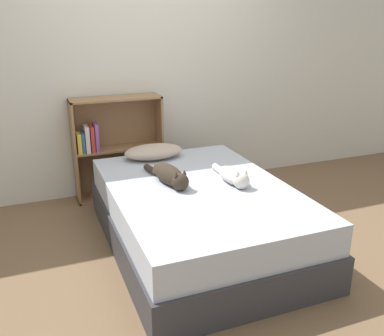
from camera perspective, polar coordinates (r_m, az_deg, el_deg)
name	(u,v)px	position (r m, az deg, el deg)	size (l,w,h in m)	color
ground_plane	(199,245)	(3.50, 0.90, -10.17)	(8.00, 8.00, 0.00)	brown
wall_back	(146,68)	(4.40, -6.17, 13.08)	(8.00, 0.06, 2.50)	silver
bed	(199,217)	(3.39, 0.92, -6.49)	(1.35, 1.96, 0.51)	#333338
pillow	(154,152)	(3.93, -5.14, 2.19)	(0.54, 0.32, 0.13)	#B29E8E
cat_light	(233,176)	(3.34, 5.54, -1.07)	(0.17, 0.53, 0.15)	beige
cat_dark	(170,175)	(3.30, -2.98, -0.98)	(0.23, 0.61, 0.16)	#33281E
bookshelf	(114,146)	(4.33, -10.42, 2.93)	(0.87, 0.26, 1.01)	#8E6B47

